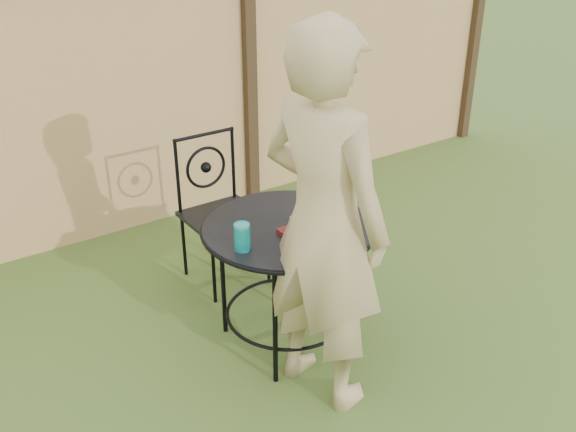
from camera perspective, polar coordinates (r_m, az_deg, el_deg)
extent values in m
plane|color=#2E4D18|center=(3.33, -2.43, -16.45)|extent=(60.00, 60.00, 0.00)
cube|color=#F0BA76|center=(4.66, -17.59, 8.26)|extent=(8.00, 0.05, 1.80)
cube|color=black|center=(5.12, -3.43, 11.61)|extent=(0.09, 0.09, 1.90)
cube|color=black|center=(6.81, 16.13, 14.43)|extent=(0.09, 0.09, 1.90)
cylinder|color=black|center=(3.36, 0.01, -1.00)|extent=(0.90, 0.90, 0.02)
torus|color=black|center=(3.36, 0.01, -1.09)|extent=(0.92, 0.92, 0.02)
torus|color=black|center=(3.64, 0.01, -8.48)|extent=(0.70, 0.70, 0.02)
cylinder|color=black|center=(3.85, 0.97, -3.26)|extent=(0.03, 0.03, 0.71)
cylinder|color=black|center=(3.61, -5.80, -5.61)|extent=(0.03, 0.03, 0.71)
cylinder|color=black|center=(3.24, -1.15, -9.68)|extent=(0.03, 0.03, 0.71)
cylinder|color=black|center=(3.51, 6.01, -6.73)|extent=(0.03, 0.03, 0.71)
cube|color=black|center=(4.07, -5.69, -0.12)|extent=(0.46, 0.46, 0.03)
cylinder|color=black|center=(4.05, -7.49, 7.19)|extent=(0.42, 0.02, 0.02)
torus|color=black|center=(4.13, -7.31, 4.31)|extent=(0.28, 0.02, 0.28)
cylinder|color=black|center=(3.94, -6.62, -4.95)|extent=(0.02, 0.02, 0.44)
cylinder|color=black|center=(4.12, -1.74, -3.31)|extent=(0.02, 0.02, 0.44)
cylinder|color=black|center=(4.26, -9.23, -2.60)|extent=(0.02, 0.02, 0.44)
cylinder|color=black|center=(4.42, -4.60, -1.17)|extent=(0.02, 0.02, 0.44)
cylinder|color=black|center=(4.05, -9.78, 3.40)|extent=(0.02, 0.02, 0.50)
cylinder|color=black|center=(4.22, -4.90, 4.66)|extent=(0.02, 0.02, 0.50)
imported|color=tan|center=(2.92, 3.18, -0.66)|extent=(0.59, 0.77, 1.87)
cube|color=#480C0A|center=(3.25, 2.24, -1.59)|extent=(0.27, 0.27, 0.02)
ellipsoid|color=#235614|center=(3.23, 2.26, -0.78)|extent=(0.21, 0.21, 0.08)
cylinder|color=silver|center=(3.18, 2.44, 1.35)|extent=(0.01, 0.01, 0.18)
cylinder|color=#0A7E77|center=(3.11, -4.09, -1.87)|extent=(0.08, 0.08, 0.14)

